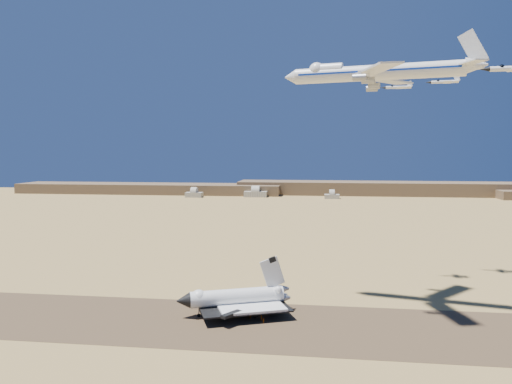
# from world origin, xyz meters

# --- Properties ---
(ground) EXTENTS (1200.00, 1200.00, 0.00)m
(ground) POSITION_xyz_m (0.00, 0.00, 0.00)
(ground) COLOR #A48649
(ground) RESTS_ON ground
(runway) EXTENTS (600.00, 50.00, 0.06)m
(runway) POSITION_xyz_m (0.00, 0.00, 0.03)
(runway) COLOR brown
(runway) RESTS_ON ground
(ridgeline) EXTENTS (960.00, 90.00, 18.00)m
(ridgeline) POSITION_xyz_m (65.32, 527.31, 7.63)
(ridgeline) COLOR brown
(ridgeline) RESTS_ON ground
(hangars) EXTENTS (200.50, 29.50, 30.00)m
(hangars) POSITION_xyz_m (-64.00, 478.43, 4.83)
(hangars) COLOR #B6B1A1
(hangars) RESTS_ON ground
(shuttle) EXTENTS (43.43, 36.25, 21.12)m
(shuttle) POSITION_xyz_m (-3.18, 10.81, 5.68)
(shuttle) COLOR white
(shuttle) RESTS_ON runway
(carrier_747) EXTENTS (75.54, 57.01, 18.78)m
(carrier_747) POSITION_xyz_m (46.15, 29.11, 90.59)
(carrier_747) COLOR white
(crew_a) EXTENTS (0.56, 0.73, 1.79)m
(crew_a) POSITION_xyz_m (7.19, 4.89, 0.96)
(crew_a) COLOR #CA610B
(crew_a) RESTS_ON runway
(crew_b) EXTENTS (0.80, 0.99, 1.77)m
(crew_b) POSITION_xyz_m (8.32, 1.98, 0.95)
(crew_b) COLOR #CA610B
(crew_b) RESTS_ON runway
(crew_c) EXTENTS (1.20, 1.00, 1.82)m
(crew_c) POSITION_xyz_m (2.98, 6.17, 0.97)
(crew_c) COLOR #CA610B
(crew_c) RESTS_ON runway
(chase_jet_a) EXTENTS (16.61, 8.99, 4.14)m
(chase_jet_a) POSITION_xyz_m (83.15, -11.87, 84.88)
(chase_jet_a) COLOR white
(chase_jet_d) EXTENTS (14.45, 7.77, 3.60)m
(chase_jet_d) POSITION_xyz_m (62.41, 71.72, 90.22)
(chase_jet_d) COLOR white
(chase_jet_e) EXTENTS (15.77, 8.83, 3.95)m
(chase_jet_e) POSITION_xyz_m (86.13, 85.74, 94.20)
(chase_jet_e) COLOR white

